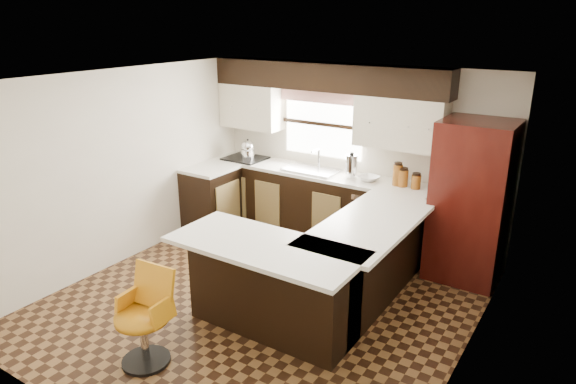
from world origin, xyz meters
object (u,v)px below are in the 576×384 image
Objects in this scene: peninsula_long at (364,263)px; peninsula_return at (273,287)px; refrigerator at (471,201)px; bar_chair at (142,319)px.

peninsula_long is 1.18× the size of peninsula_return.
peninsula_return is 0.87× the size of refrigerator.
bar_chair is (-0.65, -1.08, -0.00)m from peninsula_return.
refrigerator is at bearing 59.13° from peninsula_return.
peninsula_return is (-0.53, -0.97, 0.00)m from peninsula_long.
refrigerator reaches higher than peninsula_return.
refrigerator reaches higher than peninsula_long.
refrigerator is 3.83m from bar_chair.
peninsula_long reaches higher than bar_chair.
bar_chair is at bearing -119.83° from peninsula_long.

